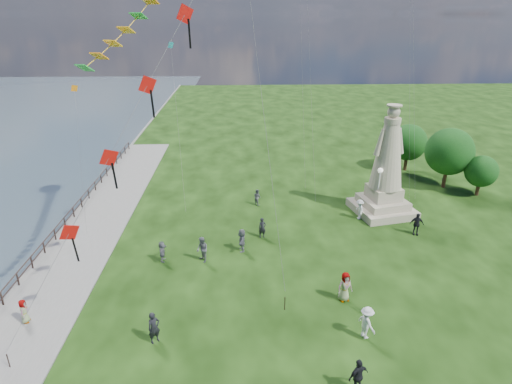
{
  "coord_description": "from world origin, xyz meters",
  "views": [
    {
      "loc": [
        -1.99,
        -17.58,
        16.17
      ],
      "look_at": [
        -1.0,
        8.0,
        5.5
      ],
      "focal_mm": 30.0,
      "sensor_mm": 36.0,
      "label": 1
    }
  ],
  "objects_px": {
    "person_4": "(345,287)",
    "person_9": "(417,224)",
    "statue": "(386,174)",
    "person_0": "(154,328)",
    "person_7": "(257,197)",
    "person_11": "(242,240)",
    "person_1": "(202,250)",
    "lamppost": "(379,182)",
    "person_10": "(24,313)",
    "person_2": "(367,323)",
    "person_8": "(359,209)",
    "person_3": "(358,376)",
    "person_6": "(262,228)",
    "person_5": "(162,251)"
  },
  "relations": [
    {
      "from": "person_2",
      "to": "person_9",
      "type": "distance_m",
      "value": 13.48
    },
    {
      "from": "person_0",
      "to": "person_5",
      "type": "relative_size",
      "value": 1.19
    },
    {
      "from": "person_7",
      "to": "person_11",
      "type": "xyz_separation_m",
      "value": [
        -1.47,
        -8.25,
        0.13
      ]
    },
    {
      "from": "person_1",
      "to": "person_10",
      "type": "relative_size",
      "value": 1.29
    },
    {
      "from": "statue",
      "to": "person_0",
      "type": "relative_size",
      "value": 5.2
    },
    {
      "from": "person_2",
      "to": "person_11",
      "type": "relative_size",
      "value": 1.09
    },
    {
      "from": "lamppost",
      "to": "person_5",
      "type": "distance_m",
      "value": 18.43
    },
    {
      "from": "person_4",
      "to": "person_9",
      "type": "distance_m",
      "value": 11.13
    },
    {
      "from": "person_3",
      "to": "person_10",
      "type": "height_order",
      "value": "person_3"
    },
    {
      "from": "person_1",
      "to": "person_2",
      "type": "relative_size",
      "value": 0.99
    },
    {
      "from": "lamppost",
      "to": "person_6",
      "type": "xyz_separation_m",
      "value": [
        -9.9,
        -3.2,
        -2.41
      ]
    },
    {
      "from": "person_4",
      "to": "person_6",
      "type": "height_order",
      "value": "person_4"
    },
    {
      "from": "person_1",
      "to": "lamppost",
      "type": "bearing_deg",
      "value": 84.87
    },
    {
      "from": "lamppost",
      "to": "person_10",
      "type": "distance_m",
      "value": 27.09
    },
    {
      "from": "person_1",
      "to": "person_6",
      "type": "height_order",
      "value": "person_1"
    },
    {
      "from": "person_4",
      "to": "person_1",
      "type": "bearing_deg",
      "value": 136.19
    },
    {
      "from": "person_8",
      "to": "person_1",
      "type": "bearing_deg",
      "value": -69.3
    },
    {
      "from": "person_10",
      "to": "person_11",
      "type": "distance_m",
      "value": 14.41
    },
    {
      "from": "person_5",
      "to": "person_10",
      "type": "xyz_separation_m",
      "value": [
        -6.64,
        -6.38,
        -0.04
      ]
    },
    {
      "from": "person_1",
      "to": "person_2",
      "type": "xyz_separation_m",
      "value": [
        9.37,
        -8.04,
        0.01
      ]
    },
    {
      "from": "person_5",
      "to": "person_6",
      "type": "xyz_separation_m",
      "value": [
        7.22,
        3.19,
        0.05
      ]
    },
    {
      "from": "statue",
      "to": "person_3",
      "type": "distance_m",
      "value": 20.59
    },
    {
      "from": "person_3",
      "to": "person_0",
      "type": "bearing_deg",
      "value": -45.51
    },
    {
      "from": "person_11",
      "to": "person_8",
      "type": "bearing_deg",
      "value": 113.43
    },
    {
      "from": "person_4",
      "to": "person_9",
      "type": "xyz_separation_m",
      "value": [
        7.59,
        8.14,
        -0.04
      ]
    },
    {
      "from": "person_3",
      "to": "lamppost",
      "type": "bearing_deg",
      "value": -134.54
    },
    {
      "from": "person_4",
      "to": "person_11",
      "type": "bearing_deg",
      "value": 119.29
    },
    {
      "from": "person_6",
      "to": "person_10",
      "type": "height_order",
      "value": "person_6"
    },
    {
      "from": "lamppost",
      "to": "person_7",
      "type": "xyz_separation_m",
      "value": [
        -10.04,
        3.06,
        -2.49
      ]
    },
    {
      "from": "person_4",
      "to": "lamppost",
      "type": "bearing_deg",
      "value": 49.12
    },
    {
      "from": "lamppost",
      "to": "person_0",
      "type": "xyz_separation_m",
      "value": [
        -16.21,
        -14.52,
        -2.32
      ]
    },
    {
      "from": "statue",
      "to": "person_8",
      "type": "xyz_separation_m",
      "value": [
        -2.36,
        -1.19,
        -2.71
      ]
    },
    {
      "from": "person_6",
      "to": "person_7",
      "type": "bearing_deg",
      "value": 81.16
    },
    {
      "from": "statue",
      "to": "person_3",
      "type": "bearing_deg",
      "value": -123.04
    },
    {
      "from": "person_3",
      "to": "person_10",
      "type": "bearing_deg",
      "value": -42.56
    },
    {
      "from": "person_7",
      "to": "person_9",
      "type": "xyz_separation_m",
      "value": [
        12.3,
        -6.27,
        0.18
      ]
    },
    {
      "from": "person_8",
      "to": "person_10",
      "type": "bearing_deg",
      "value": -66.32
    },
    {
      "from": "person_0",
      "to": "person_4",
      "type": "distance_m",
      "value": 11.33
    },
    {
      "from": "person_4",
      "to": "person_7",
      "type": "relative_size",
      "value": 1.29
    },
    {
      "from": "person_1",
      "to": "person_3",
      "type": "height_order",
      "value": "person_1"
    },
    {
      "from": "statue",
      "to": "person_9",
      "type": "xyz_separation_m",
      "value": [
        1.39,
        -4.18,
        -2.67
      ]
    },
    {
      "from": "person_2",
      "to": "person_11",
      "type": "height_order",
      "value": "person_2"
    },
    {
      "from": "person_2",
      "to": "person_5",
      "type": "distance_m",
      "value": 14.72
    },
    {
      "from": "statue",
      "to": "lamppost",
      "type": "bearing_deg",
      "value": -144.3
    },
    {
      "from": "person_4",
      "to": "person_8",
      "type": "relative_size",
      "value": 1.1
    },
    {
      "from": "lamppost",
      "to": "person_0",
      "type": "bearing_deg",
      "value": -138.14
    },
    {
      "from": "person_6",
      "to": "person_10",
      "type": "distance_m",
      "value": 16.84
    },
    {
      "from": "person_3",
      "to": "person_8",
      "type": "bearing_deg",
      "value": -130.41
    },
    {
      "from": "person_1",
      "to": "person_4",
      "type": "distance_m",
      "value": 10.15
    },
    {
      "from": "person_9",
      "to": "person_10",
      "type": "distance_m",
      "value": 27.72
    }
  ]
}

